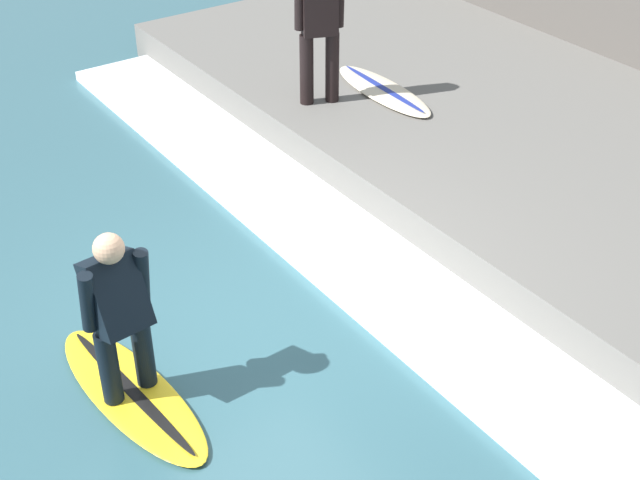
# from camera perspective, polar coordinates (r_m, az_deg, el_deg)

# --- Properties ---
(ground_plane) EXTENTS (28.00, 28.00, 0.00)m
(ground_plane) POSITION_cam_1_polar(r_m,az_deg,el_deg) (7.50, -4.17, -6.06)
(ground_plane) COLOR #335B66
(concrete_ledge) EXTENTS (4.40, 12.32, 0.46)m
(concrete_ledge) POSITION_cam_1_polar(r_m,az_deg,el_deg) (9.66, 16.68, 4.04)
(concrete_ledge) COLOR #66635E
(concrete_ledge) RESTS_ON ground_plane
(wave_foam_crest) EXTENTS (1.03, 11.70, 0.12)m
(wave_foam_crest) POSITION_cam_1_polar(r_m,az_deg,el_deg) (8.06, 3.83, -2.31)
(wave_foam_crest) COLOR silver
(wave_foam_crest) RESTS_ON ground_plane
(surfboard_riding) EXTENTS (0.73, 1.95, 0.07)m
(surfboard_riding) POSITION_cam_1_polar(r_m,az_deg,el_deg) (7.06, -11.96, -9.55)
(surfboard_riding) COLOR yellow
(surfboard_riding) RESTS_ON ground_plane
(surfer_riding) EXTENTS (0.54, 0.45, 1.42)m
(surfer_riding) POSITION_cam_1_polar(r_m,az_deg,el_deg) (6.54, -12.79, -4.31)
(surfer_riding) COLOR black
(surfer_riding) RESTS_ON surfboard_riding
(surfer_waiting_near) EXTENTS (0.51, 0.38, 1.60)m
(surfer_waiting_near) POSITION_cam_1_polar(r_m,az_deg,el_deg) (9.95, -0.04, 13.57)
(surfer_waiting_near) COLOR black
(surfer_waiting_near) RESTS_ON concrete_ledge
(surfboard_waiting_near) EXTENTS (0.58, 1.71, 0.07)m
(surfboard_waiting_near) POSITION_cam_1_polar(r_m,az_deg,el_deg) (10.52, 4.07, 9.53)
(surfboard_waiting_near) COLOR beige
(surfboard_waiting_near) RESTS_ON concrete_ledge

